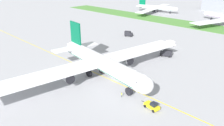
# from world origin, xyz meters

# --- Properties ---
(ground_plane) EXTENTS (600.00, 600.00, 0.00)m
(ground_plane) POSITION_xyz_m (0.00, 0.00, 0.00)
(ground_plane) COLOR #9E9EA3
(ground_plane) RESTS_ON ground
(apron_taxi_line) EXTENTS (280.00, 0.36, 0.01)m
(apron_taxi_line) POSITION_xyz_m (0.00, -1.13, 0.00)
(apron_taxi_line) COLOR yellow
(apron_taxi_line) RESTS_ON ground
(grass_median_strip) EXTENTS (320.00, 24.00, 0.10)m
(grass_median_strip) POSITION_xyz_m (0.00, 104.77, 0.05)
(grass_median_strip) COLOR #4C8438
(grass_median_strip) RESTS_ON ground
(airliner_foreground) EXTENTS (50.76, 80.38, 17.58)m
(airliner_foreground) POSITION_xyz_m (-5.57, -2.25, 5.97)
(airliner_foreground) COLOR white
(airliner_foreground) RESTS_ON ground
(pushback_tug) EXTENTS (6.40, 2.90, 2.24)m
(pushback_tug) POSITION_xyz_m (20.39, -5.81, 1.03)
(pushback_tug) COLOR yellow
(pushback_tug) RESTS_ON ground
(ground_crew_wingwalker_port) EXTENTS (0.45, 0.46, 1.57)m
(ground_crew_wingwalker_port) POSITION_xyz_m (9.88, -7.06, 0.96)
(ground_crew_wingwalker_port) COLOR black
(ground_crew_wingwalker_port) RESTS_ON ground
(service_truck_baggage_loader) EXTENTS (4.90, 3.90, 2.84)m
(service_truck_baggage_loader) POSITION_xyz_m (-7.05, 49.25, 1.55)
(service_truck_baggage_loader) COLOR white
(service_truck_baggage_loader) RESTS_ON ground
(service_truck_fuel_bowser) EXTENTS (5.70, 3.98, 3.09)m
(service_truck_fuel_bowser) POSITION_xyz_m (0.26, 33.73, 1.64)
(service_truck_fuel_bowser) COLOR black
(service_truck_fuel_bowser) RESTS_ON ground
(service_truck_catering_van) EXTENTS (5.14, 3.85, 3.13)m
(service_truck_catering_van) POSITION_xyz_m (-34.92, 47.77, 1.66)
(service_truck_catering_van) COLOR black
(service_truck_catering_van) RESTS_ON ground
(parked_airliner_far_left) EXTENTS (42.12, 68.81, 12.33)m
(parked_airliner_far_left) POSITION_xyz_m (-74.05, 133.00, 4.19)
(parked_airliner_far_left) COLOR white
(parked_airliner_far_left) RESTS_ON ground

